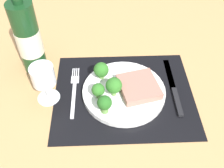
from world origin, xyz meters
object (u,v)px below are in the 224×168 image
steak (139,87)px  wine_bottle (28,37)px  knife (174,90)px  wine_glass (43,78)px  fork (74,91)px  plate (124,92)px

steak → wine_bottle: (-31.35, 12.83, 8.64)cm
knife → wine_bottle: (-41.99, 12.05, 11.08)cm
steak → wine_glass: wine_glass is taller
steak → wine_glass: 26.31cm
fork → wine_bottle: size_ratio=0.60×
wine_glass → knife: bearing=1.7°
knife → wine_glass: size_ratio=1.92×
wine_bottle → wine_glass: (5.57, -13.12, -3.37)cm
steak → wine_bottle: size_ratio=0.34×
fork → knife: size_ratio=0.83×
knife → wine_bottle: size_ratio=0.72×
plate → fork: (-14.44, 1.42, -0.55)cm
knife → plate: bearing=-176.1°
fork → knife: bearing=1.4°
wine_glass → plate: bearing=1.4°
plate → wine_bottle: 31.79cm
wine_bottle → plate: bearing=-24.8°
steak → wine_glass: size_ratio=0.90×
steak → fork: bearing=174.9°
wine_bottle → wine_glass: bearing=-67.0°
fork → wine_glass: bearing=-161.6°
steak → fork: 18.83cm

